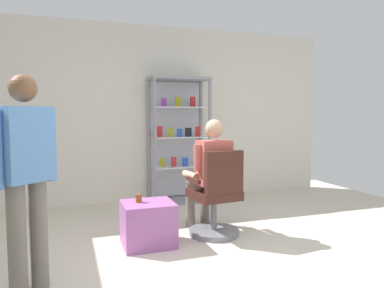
{
  "coord_description": "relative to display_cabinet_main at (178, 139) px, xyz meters",
  "views": [
    {
      "loc": [
        -1.22,
        -2.61,
        1.34
      ],
      "look_at": [
        0.15,
        1.38,
        1.0
      ],
      "focal_mm": 34.13,
      "sensor_mm": 36.0,
      "label": 1
    }
  ],
  "objects": [
    {
      "name": "ground_plane",
      "position": [
        -0.4,
        -2.76,
        -0.96
      ],
      "size": [
        7.2,
        7.2,
        0.0
      ],
      "primitive_type": "plane",
      "color": "beige"
    },
    {
      "name": "back_wall",
      "position": [
        -0.4,
        0.24,
        0.39
      ],
      "size": [
        6.0,
        0.1,
        2.7
      ],
      "primitive_type": "cube",
      "color": "silver",
      "rests_on": "ground"
    },
    {
      "name": "display_cabinet_main",
      "position": [
        0.0,
        0.0,
        0.0
      ],
      "size": [
        0.9,
        0.45,
        1.9
      ],
      "color": "gray",
      "rests_on": "ground"
    },
    {
      "name": "office_chair",
      "position": [
        -0.09,
        -1.74,
        -0.57
      ],
      "size": [
        0.59,
        0.56,
        0.96
      ],
      "color": "slate",
      "rests_on": "ground"
    },
    {
      "name": "seated_shopkeeper",
      "position": [
        -0.11,
        -1.57,
        -0.25
      ],
      "size": [
        0.52,
        0.59,
        1.29
      ],
      "color": "slate",
      "rests_on": "ground"
    },
    {
      "name": "storage_crate",
      "position": [
        -0.86,
        -1.77,
        -0.74
      ],
      "size": [
        0.52,
        0.46,
        0.45
      ],
      "primitive_type": "cube",
      "color": "#9E599E",
      "rests_on": "ground"
    },
    {
      "name": "tea_glass",
      "position": [
        -0.94,
        -1.73,
        -0.47
      ],
      "size": [
        0.06,
        0.06,
        0.08
      ],
      "primitive_type": "cylinder",
      "color": "brown",
      "rests_on": "storage_crate"
    },
    {
      "name": "standing_customer",
      "position": [
        -1.91,
        -2.47,
        -0.03
      ],
      "size": [
        0.43,
        0.4,
        1.63
      ],
      "color": "slate",
      "rests_on": "ground"
    }
  ]
}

